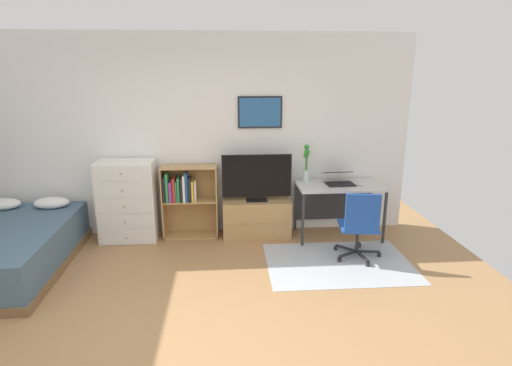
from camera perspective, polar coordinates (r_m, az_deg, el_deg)
ground_plane at (r=3.84m, az=-12.27°, el=-19.98°), size 7.20×7.20×0.00m
wall_back_with_posters at (r=5.63m, az=-9.68°, el=6.43°), size 6.12×0.09×2.70m
area_rug at (r=5.04m, az=11.42°, el=-10.84°), size 1.70×1.20×0.01m
bed at (r=5.50m, az=-31.87°, el=-7.82°), size 1.42×2.04×0.63m
dresser at (r=5.67m, az=-17.44°, el=-2.42°), size 0.74×0.46×1.08m
bookshelf at (r=5.59m, az=-9.77°, el=-1.76°), size 0.74×0.30×0.99m
tv_stand at (r=5.64m, az=0.09°, el=-4.87°), size 0.92×0.41×0.51m
television at (r=5.44m, az=0.11°, el=0.73°), size 0.93×0.16×0.64m
desk at (r=5.68m, az=11.31°, el=-1.26°), size 1.14×0.63×0.74m
office_chair at (r=5.00m, az=14.28°, el=-5.56°), size 0.57×0.58×0.86m
laptop at (r=5.62m, az=11.47°, el=0.62°), size 0.39×0.42×0.16m
computer_mouse at (r=5.59m, az=14.38°, el=-0.15°), size 0.06×0.10×0.03m
bamboo_vase at (r=5.60m, az=7.04°, el=2.73°), size 0.09×0.11×0.51m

